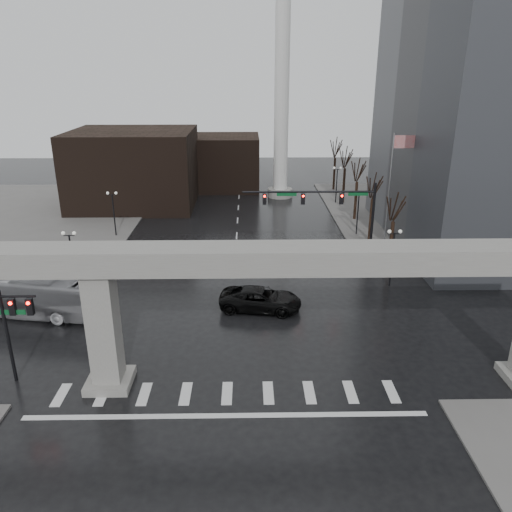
{
  "coord_description": "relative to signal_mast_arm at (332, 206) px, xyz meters",
  "views": [
    {
      "loc": [
        1.27,
        -25.28,
        17.73
      ],
      "look_at": [
        1.87,
        9.62,
        4.5
      ],
      "focal_mm": 35.0,
      "sensor_mm": 36.0,
      "label": 1
    }
  ],
  "objects": [
    {
      "name": "city_bus",
      "position": [
        -24.51,
        -9.56,
        -4.2
      ],
      "size": [
        11.99,
        4.96,
        3.25
      ],
      "primitive_type": "imported",
      "rotation": [
        0.0,
        0.0,
        1.37
      ],
      "color": "#A09FA4",
      "rests_on": "ground"
    },
    {
      "name": "sidewalk_nw",
      "position": [
        -34.99,
        17.2,
        -5.75
      ],
      "size": [
        28.0,
        36.0,
        0.15
      ],
      "primitive_type": "cube",
      "color": "#62605E",
      "rests_on": "ground"
    },
    {
      "name": "lamp_right_2",
      "position": [
        4.51,
        23.2,
        -2.36
      ],
      "size": [
        1.22,
        0.32,
        5.11
      ],
      "color": "black",
      "rests_on": "ground"
    },
    {
      "name": "building_far_mid",
      "position": [
        -10.99,
        33.2,
        -1.83
      ],
      "size": [
        10.0,
        10.0,
        8.0
      ],
      "primitive_type": "cube",
      "color": "black",
      "rests_on": "ground"
    },
    {
      "name": "ground",
      "position": [
        -8.99,
        -18.8,
        -5.83
      ],
      "size": [
        160.0,
        160.0,
        0.0
      ],
      "primitive_type": "plane",
      "color": "black",
      "rests_on": "ground"
    },
    {
      "name": "signal_left_pole",
      "position": [
        -21.24,
        -18.3,
        -1.76
      ],
      "size": [
        2.3,
        0.3,
        6.0
      ],
      "color": "black",
      "rests_on": "ground"
    },
    {
      "name": "tree_right_1",
      "position": [
        5.54,
        7.22,
        -2.98
      ],
      "size": [
        1.09,
        1.61,
        7.67
      ],
      "color": "black",
      "rests_on": "ground"
    },
    {
      "name": "building_far_left",
      "position": [
        -22.99,
        23.2,
        -0.83
      ],
      "size": [
        16.0,
        14.0,
        10.0
      ],
      "primitive_type": "cube",
      "color": "black",
      "rests_on": "ground"
    },
    {
      "name": "lamp_left_1",
      "position": [
        -22.49,
        9.2,
        -2.36
      ],
      "size": [
        1.22,
        0.32,
        5.11
      ],
      "color": "black",
      "rests_on": "ground"
    },
    {
      "name": "lamp_left_2",
      "position": [
        -22.49,
        23.2,
        -2.36
      ],
      "size": [
        1.22,
        0.32,
        5.11
      ],
      "color": "black",
      "rests_on": "ground"
    },
    {
      "name": "lamp_right_0",
      "position": [
        4.51,
        -4.8,
        -2.36
      ],
      "size": [
        1.22,
        0.32,
        5.11
      ],
      "color": "black",
      "rests_on": "ground"
    },
    {
      "name": "elevated_guideway",
      "position": [
        -7.73,
        -18.8,
        1.05
      ],
      "size": [
        48.0,
        2.6,
        8.7
      ],
      "color": "gray",
      "rests_on": "ground"
    },
    {
      "name": "lamp_left_0",
      "position": [
        -22.49,
        -4.8,
        -2.36
      ],
      "size": [
        1.22,
        0.32,
        5.11
      ],
      "color": "black",
      "rests_on": "ground"
    },
    {
      "name": "signal_mast_arm",
      "position": [
        0.0,
        0.0,
        0.0
      ],
      "size": [
        12.12,
        0.43,
        8.0
      ],
      "color": "black",
      "rests_on": "ground"
    },
    {
      "name": "sidewalk_ne",
      "position": [
        17.01,
        17.2,
        -5.75
      ],
      "size": [
        28.0,
        36.0,
        0.15
      ],
      "primitive_type": "cube",
      "color": "#62605E",
      "rests_on": "ground"
    },
    {
      "name": "smokestack",
      "position": [
        -2.99,
        27.2,
        7.52
      ],
      "size": [
        3.6,
        3.6,
        30.0
      ],
      "color": "silver",
      "rests_on": "ground"
    },
    {
      "name": "pickup_truck",
      "position": [
        -6.77,
        -9.1,
        -4.95
      ],
      "size": [
        6.7,
        3.88,
        1.76
      ],
      "primitive_type": "imported",
      "rotation": [
        0.0,
        0.0,
        1.41
      ],
      "color": "black",
      "rests_on": "ground"
    },
    {
      "name": "tree_right_4",
      "position": [
        5.54,
        31.22,
        -2.79
      ],
      "size": [
        1.12,
        1.69,
        8.19
      ],
      "color": "black",
      "rests_on": "ground"
    },
    {
      "name": "flagpole_assembly",
      "position": [
        6.3,
        3.2,
        1.7
      ],
      "size": [
        2.06,
        0.12,
        12.0
      ],
      "color": "silver",
      "rests_on": "ground"
    },
    {
      "name": "tree_right_0",
      "position": [
        5.54,
        -0.78,
        -3.04
      ],
      "size": [
        1.09,
        1.58,
        7.5
      ],
      "color": "black",
      "rests_on": "ground"
    },
    {
      "name": "tree_right_3",
      "position": [
        5.54,
        23.22,
        -2.85
      ],
      "size": [
        1.11,
        1.66,
        8.02
      ],
      "color": "black",
      "rests_on": "ground"
    },
    {
      "name": "lamp_right_1",
      "position": [
        4.51,
        9.2,
        -2.36
      ],
      "size": [
        1.22,
        0.32,
        5.11
      ],
      "color": "black",
      "rests_on": "ground"
    },
    {
      "name": "tree_right_2",
      "position": [
        5.54,
        15.22,
        -2.91
      ],
      "size": [
        1.1,
        1.63,
        7.85
      ],
      "color": "black",
      "rests_on": "ground"
    }
  ]
}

